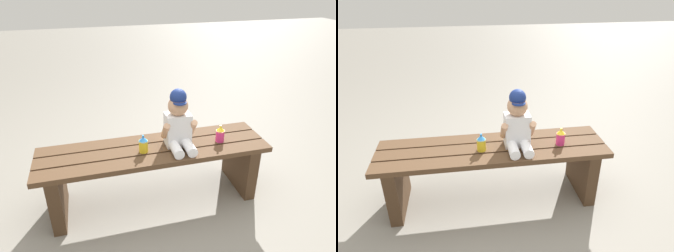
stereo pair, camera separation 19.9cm
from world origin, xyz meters
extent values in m
plane|color=gray|center=(0.00, 0.00, 0.00)|extent=(16.00, 16.00, 0.00)
cube|color=#513823|center=(0.00, -0.14, 0.42)|extent=(1.57, 0.13, 0.04)
cube|color=#513823|center=(0.00, 0.00, 0.42)|extent=(1.57, 0.13, 0.04)
cube|color=#513823|center=(0.00, 0.14, 0.42)|extent=(1.57, 0.13, 0.04)
cube|color=#452F1E|center=(-0.67, 0.00, 0.20)|extent=(0.08, 0.41, 0.40)
cube|color=#452F1E|center=(0.67, 0.00, 0.20)|extent=(0.08, 0.41, 0.40)
cube|color=white|center=(0.17, 0.01, 0.55)|extent=(0.17, 0.12, 0.23)
sphere|color=tan|center=(0.17, 0.01, 0.72)|extent=(0.14, 0.14, 0.14)
cylinder|color=navy|center=(0.17, -0.03, 0.76)|extent=(0.09, 0.09, 0.01)
sphere|color=navy|center=(0.17, 0.01, 0.78)|extent=(0.11, 0.11, 0.11)
cylinder|color=white|center=(0.12, -0.11, 0.47)|extent=(0.07, 0.16, 0.07)
cylinder|color=white|center=(0.21, -0.11, 0.47)|extent=(0.07, 0.16, 0.07)
cylinder|color=tan|center=(0.08, -0.02, 0.56)|extent=(0.04, 0.12, 0.14)
cylinder|color=tan|center=(0.26, -0.02, 0.56)|extent=(0.04, 0.12, 0.14)
cylinder|color=yellow|center=(-0.08, -0.03, 0.48)|extent=(0.06, 0.06, 0.09)
cone|color=#338CE5|center=(-0.08, -0.03, 0.53)|extent=(0.06, 0.06, 0.03)
cylinder|color=#338CE5|center=(-0.08, -0.03, 0.55)|extent=(0.01, 0.01, 0.02)
cylinder|color=#E5337F|center=(0.47, -0.03, 0.48)|extent=(0.06, 0.06, 0.09)
cone|color=yellow|center=(0.47, -0.03, 0.53)|extent=(0.06, 0.06, 0.03)
cylinder|color=yellow|center=(0.47, -0.03, 0.55)|extent=(0.01, 0.01, 0.02)
camera|label=1|loc=(-0.38, -1.76, 1.51)|focal=32.82mm
camera|label=2|loc=(-0.18, -1.80, 1.51)|focal=32.82mm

